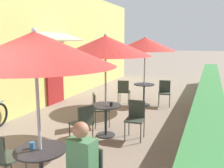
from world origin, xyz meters
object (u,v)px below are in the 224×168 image
Objects in this scene: patio_umbrella_mid at (105,46)px; cafe_chair_far_right at (165,91)px; coffee_cup_mid at (111,104)px; cafe_chair_mid_right at (98,107)px; patio_table_far at (144,91)px; cafe_chair_mid_left at (136,116)px; patio_umbrella_far at (145,44)px; patio_table_near at (41,165)px; cafe_chair_far_left at (124,90)px; seated_patron_near_left at (80,167)px; patio_table_mid at (106,114)px; cafe_chair_mid_back at (83,121)px; coffee_cup_near at (32,145)px; patio_umbrella_near at (35,49)px; cafe_chair_near_right at (3,156)px.

cafe_chair_far_right is at bearing 76.42° from patio_umbrella_mid.
patio_umbrella_mid is 26.37× the size of coffee_cup_mid.
cafe_chair_mid_right and cafe_chair_far_right have the same top height.
coffee_cup_mid is 3.16m from patio_table_far.
coffee_cup_mid is (-0.54, -0.15, 0.27)m from cafe_chair_mid_left.
patio_umbrella_far is at bearing 87.82° from patio_umbrella_mid.
cafe_chair_far_left reaches higher than patio_table_near.
seated_patron_near_left is 2.80m from patio_table_mid.
cafe_chair_mid_back is at bearing 66.15° from cafe_chair_far_right.
patio_umbrella_mid is 2.73× the size of cafe_chair_mid_right.
cafe_chair_mid_back reaches higher than coffee_cup_near.
cafe_chair_far_left is at bearing -164.73° from patio_umbrella_far.
patio_table_near is 2.72m from cafe_chair_mid_left.
coffee_cup_mid is at bearing 12.99° from cafe_chair_mid_left.
cafe_chair_far_left is at bearing 6.25° from cafe_chair_far_right.
patio_table_mid is 1.58m from patio_umbrella_mid.
coffee_cup_mid is at bearing -85.45° from cafe_chair_far_left.
seated_patron_near_left is 1.44× the size of cafe_chair_mid_back.
cafe_chair_far_right is at bearing 76.42° from patio_table_mid.
seated_patron_near_left is 2.80m from cafe_chair_mid_left.
cafe_chair_mid_back is 9.67× the size of coffee_cup_mid.
patio_umbrella_near is at bearing 180.00° from patio_table_near.
cafe_chair_far_right is at bearing -94.70° from cafe_chair_mid_left.
coffee_cup_mid is (0.16, -0.04, 0.27)m from patio_table_mid.
patio_umbrella_mid is (0.59, 2.53, 1.58)m from cafe_chair_near_right.
cafe_chair_far_left is at bearing 149.93° from cafe_chair_mid_right.
patio_umbrella_near is at bearing -22.71° from cafe_chair_mid_right.
patio_umbrella_near is at bearing -90.08° from patio_umbrella_far.
patio_table_far is (0.12, 3.11, 0.00)m from patio_table_mid.
patio_umbrella_far is (0.56, 2.56, 1.58)m from cafe_chair_mid_right.
patio_table_near is 0.85× the size of cafe_chair_far_left.
seated_patron_near_left is at bearing -83.32° from patio_table_far.
patio_umbrella_far is (0.12, 3.11, 0.00)m from patio_umbrella_mid.
cafe_chair_mid_left reaches higher than coffee_cup_near.
cafe_chair_mid_left is at bearing 36.25° from cafe_chair_mid_right.
cafe_chair_mid_left is (0.58, 2.66, -1.58)m from patio_umbrella_near.
patio_umbrella_near is at bearing 74.30° from cafe_chair_far_right.
patio_umbrella_far is at bearing 6.25° from cafe_chair_far_right.
patio_table_near is at bearing -22.71° from cafe_chair_mid_right.
coffee_cup_near is 5.52m from cafe_chair_far_left.
patio_table_near is 0.85× the size of cafe_chair_near_right.
cafe_chair_near_right is at bearing -103.15° from patio_umbrella_mid.
cafe_chair_mid_left is (1.28, 2.64, 0.00)m from cafe_chair_near_right.
coffee_cup_mid is at bearing -14.64° from patio_umbrella_mid.
cafe_chair_mid_right is 1.22m from cafe_chair_mid_back.
cafe_chair_near_right is 1.00× the size of cafe_chair_mid_left.
patio_umbrella_near and patio_umbrella_far have the same top height.
cafe_chair_far_right is at bearing 84.74° from cafe_chair_near_right.
patio_table_mid is 0.70m from cafe_chair_mid_right.
coffee_cup_mid is at bearing -89.30° from patio_umbrella_far.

